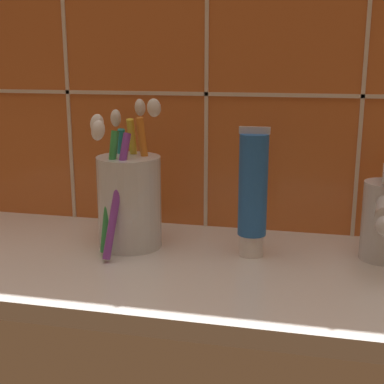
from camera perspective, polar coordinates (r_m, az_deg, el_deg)
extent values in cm
cube|color=silver|center=(62.63, -2.78, -8.04)|extent=(78.28, 28.16, 2.00)
cube|color=#C6662D|center=(71.95, 0.13, 15.52)|extent=(88.28, 1.50, 52.75)
cube|color=beige|center=(71.24, -0.02, 10.44)|extent=(88.28, 0.24, 0.50)
cube|color=beige|center=(76.96, -13.39, 15.06)|extent=(0.50, 0.24, 52.75)
cube|color=beige|center=(70.72, 1.58, 15.54)|extent=(0.50, 0.24, 52.75)
cube|color=beige|center=(69.61, 18.16, 14.89)|extent=(0.50, 0.24, 52.75)
cylinder|color=silver|center=(65.42, -6.67, -1.06)|extent=(7.72, 7.72, 11.19)
cylinder|color=orange|center=(65.18, -4.75, 1.20)|extent=(2.63, 2.28, 15.49)
ellipsoid|color=white|center=(64.13, -4.08, 8.96)|extent=(2.32, 2.19, 2.37)
cylinder|color=yellow|center=(67.49, -5.95, 1.50)|extent=(0.94, 4.50, 15.32)
ellipsoid|color=white|center=(68.11, -5.56, 8.97)|extent=(1.32, 2.17, 2.53)
cylinder|color=teal|center=(68.03, -7.63, 0.99)|extent=(2.70, 3.51, 14.00)
ellipsoid|color=white|center=(68.21, -8.14, 7.82)|extent=(2.22, 2.45, 2.48)
cylinder|color=green|center=(63.04, -8.80, 0.01)|extent=(2.12, 3.72, 14.22)
ellipsoid|color=white|center=(60.44, -10.10, 7.17)|extent=(1.95, 2.41, 2.48)
cylinder|color=purple|center=(61.63, -8.07, -0.44)|extent=(2.27, 5.99, 14.05)
ellipsoid|color=white|center=(57.78, -9.99, 6.51)|extent=(1.81, 2.59, 2.65)
cylinder|color=white|center=(63.50, 6.35, -5.59)|extent=(2.83, 2.83, 2.59)
cylinder|color=blue|center=(61.47, 6.53, 0.73)|extent=(3.32, 3.32, 11.78)
cube|color=silver|center=(60.34, 6.69, 6.56)|extent=(3.49, 0.36, 0.80)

